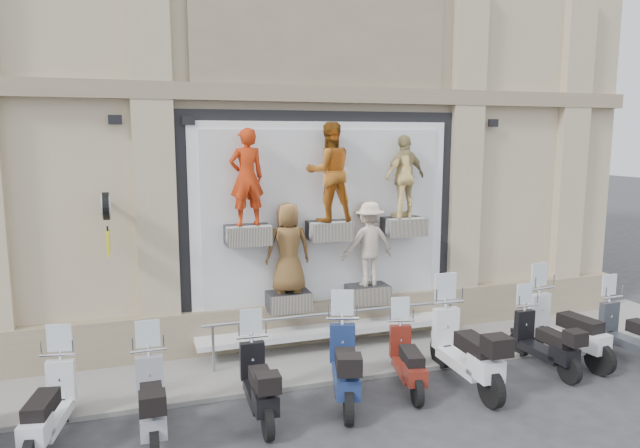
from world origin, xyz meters
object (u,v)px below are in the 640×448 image
Objects in this scene: guard_rail at (340,335)px; scooter_i at (566,315)px; clock_sign_bracket at (107,215)px; scooter_g at (466,335)px; scooter_b at (48,392)px; scooter_c at (151,387)px; scooter_e at (345,352)px; scooter_d at (258,369)px; scooter_j at (635,322)px; scooter_f at (408,348)px; scooter_h at (545,331)px.

guard_rail is 2.44× the size of scooter_i.
scooter_i is (7.83, -1.77, -1.96)m from clock_sign_bracket.
scooter_g is at bearing -47.23° from guard_rail.
scooter_i is (8.60, 0.24, 0.11)m from scooter_b.
clock_sign_bracket is at bearing 160.20° from scooter_g.
scooter_e is at bearing 4.23° from scooter_c.
scooter_d is at bearing 8.02° from scooter_b.
guard_rail is 2.75× the size of scooter_j.
scooter_f reaches higher than guard_rail.
guard_rail is 2.79× the size of scooter_b.
scooter_e is 2.07m from scooter_g.
scooter_e is at bearing 178.87° from scooter_g.
scooter_b reaches higher than scooter_f.
scooter_g is at bearing 1.67° from scooter_d.
scooter_c is at bearing -178.75° from scooter_h.
scooter_g reaches higher than scooter_c.
scooter_f is (5.29, 0.05, -0.05)m from scooter_b.
scooter_d is (2.80, -0.12, -0.01)m from scooter_b.
scooter_j is (4.42, -0.29, 0.06)m from scooter_f.
scooter_g is (4.94, 0.11, 0.13)m from scooter_c.
clock_sign_bracket reaches higher than scooter_b.
scooter_d is 1.38m from scooter_e.
scooter_b is at bearing -179.62° from scooter_g.
guard_rail is 4.96× the size of clock_sign_bracket.
scooter_j is at bearing 0.37° from scooter_g.
scooter_c is 4.01m from scooter_f.
scooter_b is at bearing 175.02° from scooter_j.
scooter_h is at bearing 6.85° from scooter_g.
scooter_e is at bearing 9.96° from scooter_b.
scooter_e is at bearing -107.47° from guard_rail.
scooter_e is 1.16× the size of scooter_f.
scooter_c reaches higher than scooter_h.
scooter_g is at bearing -175.88° from scooter_h.
scooter_b reaches higher than scooter_d.
clock_sign_bracket is at bearing 163.37° from scooter_h.
scooter_h is at bearing 2.27° from scooter_c.
scooter_e is 4.44m from scooter_i.
scooter_b is 0.87× the size of scooter_i.
scooter_i is at bearing 12.19° from scooter_b.
scooter_i is at bearing 3.93° from scooter_c.
guard_rail is 3.61m from scooter_h.
scooter_g is (2.06, -0.10, 0.07)m from scooter_e.
scooter_h is (1.70, 0.15, -0.16)m from scooter_g.
scooter_d is 2.50m from scooter_f.
scooter_g is (1.56, -1.69, 0.41)m from guard_rail.
scooter_j is at bearing 9.06° from scooter_f.
scooter_g reaches higher than scooter_b.
scooter_j reaches higher than scooter_h.
scooter_h is (7.16, -2.01, -2.09)m from clock_sign_bracket.
scooter_h is (3.76, 0.05, -0.09)m from scooter_e.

